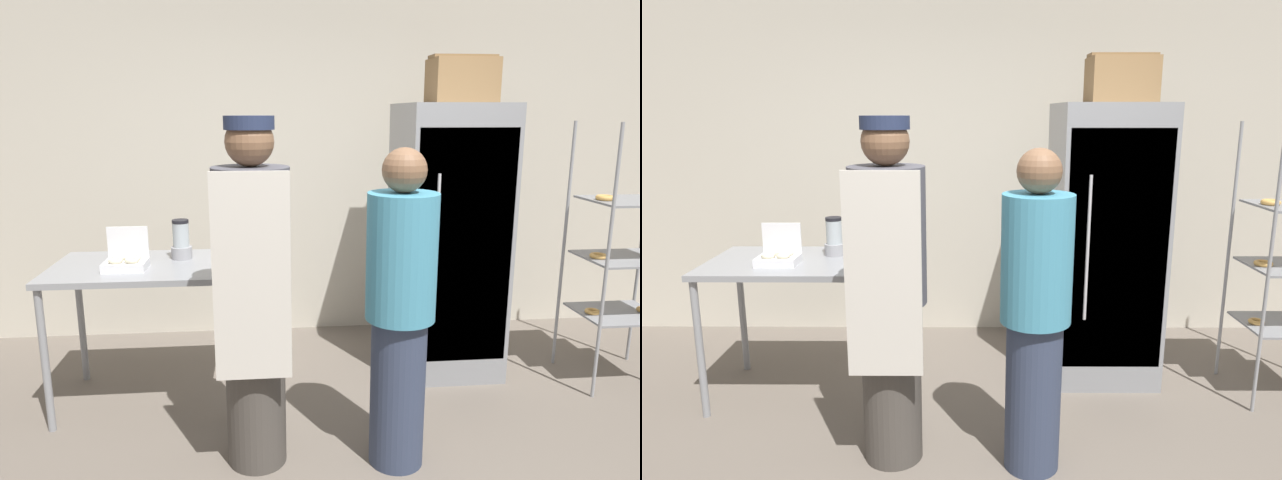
# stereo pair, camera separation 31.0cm
# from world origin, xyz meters

# --- Properties ---
(back_wall) EXTENTS (6.40, 0.12, 2.84)m
(back_wall) POSITION_xyz_m (0.00, 2.41, 1.42)
(back_wall) COLOR beige
(back_wall) RESTS_ON ground_plane
(refrigerator) EXTENTS (0.68, 0.76, 1.85)m
(refrigerator) POSITION_xyz_m (0.79, 1.54, 0.93)
(refrigerator) COLOR gray
(refrigerator) RESTS_ON ground_plane
(baking_rack) EXTENTS (0.60, 0.54, 1.74)m
(baking_rack) POSITION_xyz_m (1.90, 1.22, 0.86)
(baking_rack) COLOR #93969B
(baking_rack) RESTS_ON ground_plane
(prep_counter) EXTENTS (1.13, 0.73, 0.89)m
(prep_counter) POSITION_xyz_m (-1.18, 1.21, 0.79)
(prep_counter) COLOR gray
(prep_counter) RESTS_ON ground_plane
(donut_box) EXTENTS (0.24, 0.20, 0.24)m
(donut_box) POSITION_xyz_m (-1.28, 1.11, 0.94)
(donut_box) COLOR white
(donut_box) RESTS_ON prep_counter
(blender_pitcher) EXTENTS (0.13, 0.13, 0.25)m
(blender_pitcher) POSITION_xyz_m (-0.99, 1.34, 1.00)
(blender_pitcher) COLOR #99999E
(blender_pitcher) RESTS_ON prep_counter
(cardboard_storage_box) EXTENTS (0.43, 0.32, 0.31)m
(cardboard_storage_box) POSITION_xyz_m (0.87, 1.63, 2.00)
(cardboard_storage_box) COLOR #937047
(cardboard_storage_box) RESTS_ON refrigerator
(person_baker) EXTENTS (0.38, 0.39, 1.78)m
(person_baker) POSITION_xyz_m (-0.53, 0.48, 0.93)
(person_baker) COLOR #47423D
(person_baker) RESTS_ON ground_plane
(person_customer) EXTENTS (0.35, 0.35, 1.63)m
(person_customer) POSITION_xyz_m (0.19, 0.41, 0.83)
(person_customer) COLOR #333D56
(person_customer) RESTS_ON ground_plane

